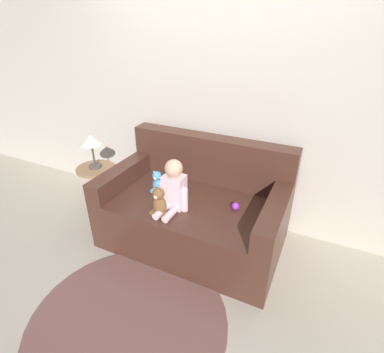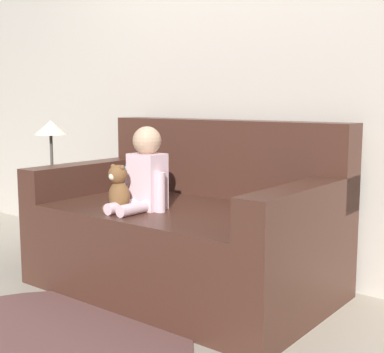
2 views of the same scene
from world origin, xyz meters
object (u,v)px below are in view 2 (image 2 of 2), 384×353
at_px(teddy_bear_brown, 118,190).
at_px(toy_ball, 243,209).
at_px(plush_toy_side, 132,183).
at_px(person_baby, 145,174).
at_px(couch, 188,231).
at_px(side_table, 52,156).

xyz_separation_m(teddy_bear_brown, toy_ball, (0.54, 0.33, -0.08)).
bearing_deg(plush_toy_side, person_baby, -31.56).
distance_m(couch, teddy_bear_brown, 0.50).
relative_size(teddy_bear_brown, plush_toy_side, 1.16).
distance_m(toy_ball, side_table, 1.48).
bearing_deg(couch, plush_toy_side, -164.83).
bearing_deg(toy_ball, side_table, -178.37).
bearing_deg(plush_toy_side, teddy_bear_brown, -56.36).
height_order(couch, teddy_bear_brown, couch).
relative_size(couch, toy_ball, 24.61).
distance_m(person_baby, side_table, 0.99).
bearing_deg(person_baby, plush_toy_side, 148.44).
xyz_separation_m(couch, toy_ball, (0.39, -0.06, 0.18)).
relative_size(plush_toy_side, toy_ball, 3.27).
bearing_deg(teddy_bear_brown, plush_toy_side, 123.64).
distance_m(couch, person_baby, 0.43).
height_order(couch, person_baby, couch).
height_order(couch, plush_toy_side, couch).
bearing_deg(toy_ball, teddy_bear_brown, -148.50).
distance_m(couch, toy_ball, 0.44).
bearing_deg(teddy_bear_brown, person_baby, 68.28).
xyz_separation_m(teddy_bear_brown, plush_toy_side, (-0.20, 0.30, -0.02)).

